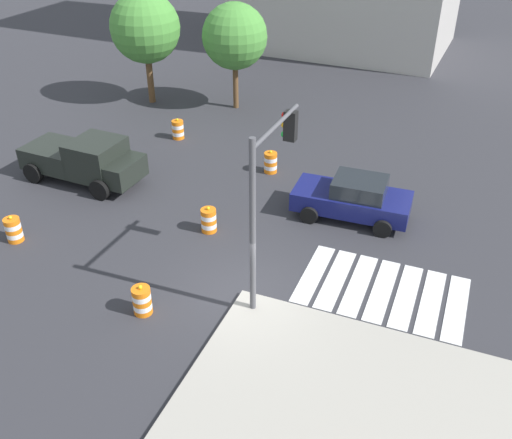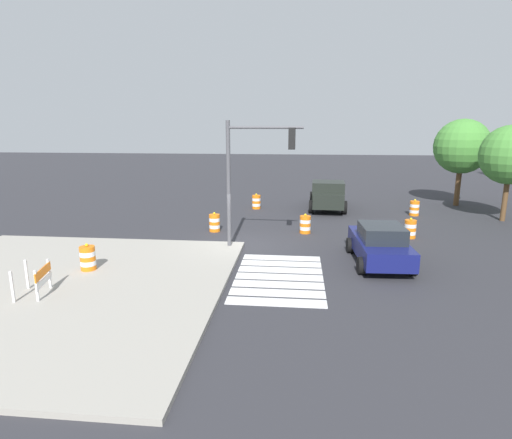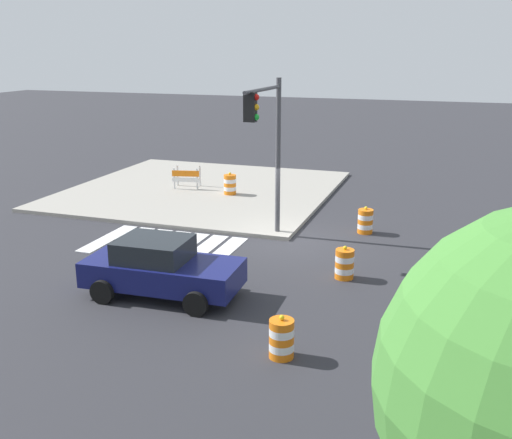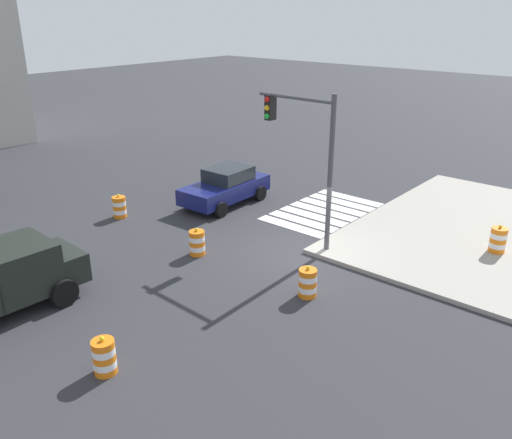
{
  "view_description": "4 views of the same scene",
  "coord_description": "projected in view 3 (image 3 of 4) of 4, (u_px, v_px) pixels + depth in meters",
  "views": [
    {
      "loc": [
        5.56,
        -12.62,
        11.53
      ],
      "look_at": [
        -0.19,
        1.59,
        1.77
      ],
      "focal_mm": 40.16,
      "sensor_mm": 36.0,
      "label": 1
    },
    {
      "loc": [
        18.49,
        2.4,
        5.49
      ],
      "look_at": [
        0.62,
        0.6,
        1.38
      ],
      "focal_mm": 29.32,
      "sensor_mm": 36.0,
      "label": 2
    },
    {
      "loc": [
        -5.42,
        19.46,
        6.68
      ],
      "look_at": [
        0.94,
        0.84,
        0.95
      ],
      "focal_mm": 41.91,
      "sensor_mm": 36.0,
      "label": 3
    },
    {
      "loc": [
        -14.39,
        -9.99,
        8.25
      ],
      "look_at": [
        -0.33,
        1.94,
        0.9
      ],
      "focal_mm": 37.5,
      "sensor_mm": 36.0,
      "label": 4
    }
  ],
  "objects": [
    {
      "name": "ground_plane",
      "position": [
        288.0,
        241.0,
        21.23
      ],
      "size": [
        120.0,
        120.0,
        0.0
      ],
      "primitive_type": "plane",
      "color": "#2D2D33"
    },
    {
      "name": "traffic_barrel_crosswalk_end",
      "position": [
        344.0,
        264.0,
        17.75
      ],
      "size": [
        0.56,
        0.56,
        1.02
      ],
      "color": "orange",
      "rests_on": "ground"
    },
    {
      "name": "traffic_barrel_median_near",
      "position": [
        282.0,
        339.0,
        13.22
      ],
      "size": [
        0.56,
        0.56,
        1.02
      ],
      "color": "orange",
      "rests_on": "ground"
    },
    {
      "name": "construction_barricade",
      "position": [
        186.0,
        177.0,
        28.35
      ],
      "size": [
        1.38,
        1.03,
        1.0
      ],
      "color": "silver",
      "rests_on": "sidewalk_corner"
    },
    {
      "name": "traffic_light_pole",
      "position": [
        268.0,
        133.0,
        19.84
      ],
      "size": [
        0.47,
        3.29,
        5.5
      ],
      "color": "#4C4C51",
      "rests_on": "sidewalk_corner"
    },
    {
      "name": "traffic_barrel_on_sidewalk",
      "position": [
        230.0,
        184.0,
        27.26
      ],
      "size": [
        0.56,
        0.56,
        1.02
      ],
      "color": "orange",
      "rests_on": "sidewalk_corner"
    },
    {
      "name": "traffic_barrel_far_curb",
      "position": [
        365.0,
        221.0,
        22.07
      ],
      "size": [
        0.56,
        0.56,
        1.02
      ],
      "color": "orange",
      "rests_on": "ground"
    },
    {
      "name": "sidewalk_corner",
      "position": [
        202.0,
        190.0,
        28.52
      ],
      "size": [
        12.0,
        12.0,
        0.15
      ],
      "primitive_type": "cube",
      "color": "#9E998E",
      "rests_on": "ground"
    },
    {
      "name": "crosswalk_stripes",
      "position": [
        164.0,
        245.0,
        20.84
      ],
      "size": [
        5.1,
        3.2,
        0.02
      ],
      "color": "silver",
      "rests_on": "ground"
    },
    {
      "name": "sports_car",
      "position": [
        161.0,
        268.0,
        16.44
      ],
      "size": [
        4.37,
        2.27,
        1.63
      ],
      "color": "navy",
      "rests_on": "ground"
    }
  ]
}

